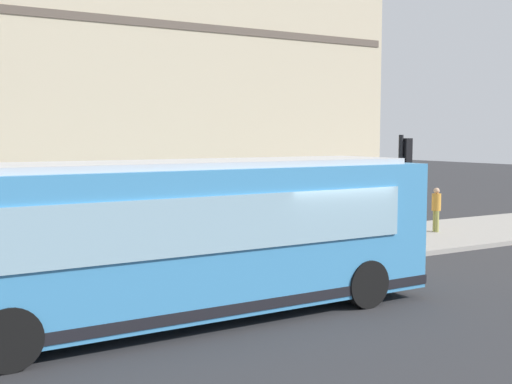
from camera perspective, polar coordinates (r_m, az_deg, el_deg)
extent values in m
plane|color=#2D2D30|center=(13.89, 5.26, -9.76)|extent=(120.00, 120.00, 0.00)
cube|color=#9E9991|center=(18.16, -4.08, -5.99)|extent=(4.97, 40.00, 0.15)
cube|color=beige|center=(24.37, -11.42, 11.47)|extent=(8.80, 16.64, 12.63)
cube|color=brown|center=(20.51, -7.53, 14.54)|extent=(0.36, 16.31, 0.24)
cube|color=slate|center=(20.23, -7.25, -0.52)|extent=(0.12, 11.65, 2.40)
cube|color=#3F8CC6|center=(12.40, -5.71, -4.00)|extent=(2.67, 10.04, 2.70)
cube|color=silver|center=(12.26, -5.77, 2.52)|extent=(2.28, 9.03, 0.12)
cube|color=#8CB2C6|center=(13.49, -8.03, -1.58)|extent=(0.20, 8.20, 1.00)
cube|color=#8CB2C6|center=(11.22, -2.96, -2.87)|extent=(0.20, 8.20, 1.00)
cube|color=black|center=(12.63, -5.67, -9.25)|extent=(2.71, 10.08, 0.20)
cylinder|color=black|center=(10.51, -21.26, -12.14)|extent=(0.32, 1.00, 1.00)
cylinder|color=black|center=(15.26, 4.13, -6.48)|extent=(0.32, 1.00, 1.00)
cylinder|color=black|center=(13.49, 9.81, -8.07)|extent=(0.32, 1.00, 1.00)
cylinder|color=black|center=(19.31, 12.76, -0.08)|extent=(0.14, 0.14, 3.43)
cube|color=black|center=(19.37, 13.24, 3.38)|extent=(0.32, 0.24, 0.90)
sphere|color=red|center=(19.45, 13.54, 4.20)|extent=(0.20, 0.20, 0.20)
sphere|color=yellow|center=(19.46, 13.52, 3.38)|extent=(0.20, 0.20, 0.20)
sphere|color=green|center=(19.47, 13.51, 2.55)|extent=(0.20, 0.20, 0.20)
cylinder|color=red|center=(20.97, 2.58, -3.52)|extent=(0.24, 0.24, 0.55)
sphere|color=red|center=(20.92, 2.58, -2.56)|extent=(0.22, 0.22, 0.22)
cylinder|color=red|center=(21.05, 2.97, -3.35)|extent=(0.10, 0.12, 0.10)
cylinder|color=red|center=(21.10, 2.33, -3.33)|extent=(0.12, 0.10, 0.10)
cylinder|color=#99994C|center=(18.62, 5.07, -4.31)|extent=(0.14, 0.14, 0.75)
cylinder|color=#99994C|center=(18.72, 5.51, -4.26)|extent=(0.14, 0.14, 0.75)
cylinder|color=#3F8C4C|center=(18.57, 5.31, -2.24)|extent=(0.32, 0.32, 0.59)
sphere|color=tan|center=(18.53, 5.32, -1.02)|extent=(0.20, 0.20, 0.20)
cylinder|color=#99994C|center=(23.59, 15.71, -2.49)|extent=(0.14, 0.14, 0.76)
cylinder|color=#99994C|center=(23.43, 15.89, -2.55)|extent=(0.14, 0.14, 0.76)
cylinder|color=gold|center=(23.43, 15.84, -0.87)|extent=(0.32, 0.32, 0.60)
sphere|color=tan|center=(23.39, 15.86, 0.11)|extent=(0.21, 0.21, 0.21)
cube|color=#197233|center=(19.98, 4.44, -3.45)|extent=(0.44, 0.40, 0.90)
cube|color=#8CB2C6|center=(20.08, 4.94, -2.90)|extent=(0.35, 0.03, 0.30)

